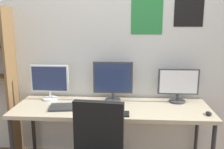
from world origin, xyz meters
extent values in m
cube|color=silver|center=(0.00, 1.02, 1.30)|extent=(4.53, 0.10, 2.60)
cube|color=#287F3D|center=(0.38, 0.97, 1.77)|extent=(0.36, 0.01, 0.53)
cube|color=black|center=(0.85, 0.97, 1.79)|extent=(0.33, 0.01, 0.40)
cube|color=tan|center=(0.00, 0.60, 0.72)|extent=(2.13, 0.68, 0.04)
cylinder|color=#262628|center=(-1.01, 0.89, 0.35)|extent=(0.04, 0.04, 0.70)
cylinder|color=#262628|center=(1.01, 0.89, 0.35)|extent=(0.04, 0.04, 0.70)
cube|color=brown|center=(-1.21, 0.83, 0.91)|extent=(0.03, 0.28, 1.82)
cube|color=black|center=(-0.08, 0.02, 0.75)|extent=(0.44, 0.11, 0.48)
cylinder|color=silver|center=(-0.74, 0.81, 0.75)|extent=(0.18, 0.18, 0.02)
cylinder|color=silver|center=(-0.74, 0.81, 0.80)|extent=(0.03, 0.03, 0.08)
cube|color=silver|center=(-0.74, 0.81, 1.00)|extent=(0.44, 0.03, 0.32)
cube|color=navy|center=(-0.74, 0.80, 1.00)|extent=(0.41, 0.01, 0.28)
cylinder|color=#38383D|center=(0.00, 0.81, 0.75)|extent=(0.18, 0.18, 0.02)
cylinder|color=#38383D|center=(0.00, 0.81, 0.80)|extent=(0.03, 0.03, 0.08)
cube|color=#38383D|center=(0.00, 0.81, 1.02)|extent=(0.46, 0.03, 0.37)
cube|color=navy|center=(0.00, 0.80, 1.02)|extent=(0.42, 0.01, 0.33)
cylinder|color=#38383D|center=(0.74, 0.81, 0.75)|extent=(0.18, 0.18, 0.02)
cylinder|color=#38383D|center=(0.74, 0.81, 0.80)|extent=(0.03, 0.03, 0.07)
cube|color=#38383D|center=(0.74, 0.81, 0.98)|extent=(0.46, 0.03, 0.29)
cube|color=white|center=(0.74, 0.80, 0.98)|extent=(0.42, 0.01, 0.26)
cube|color=black|center=(0.00, 0.37, 0.75)|extent=(0.38, 0.13, 0.02)
ellipsoid|color=black|center=(0.98, 0.42, 0.76)|extent=(0.06, 0.10, 0.03)
cube|color=#2D2D2D|center=(-0.50, 0.52, 0.75)|extent=(0.35, 0.26, 0.02)
camera|label=1|loc=(0.17, -1.99, 1.67)|focal=40.15mm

